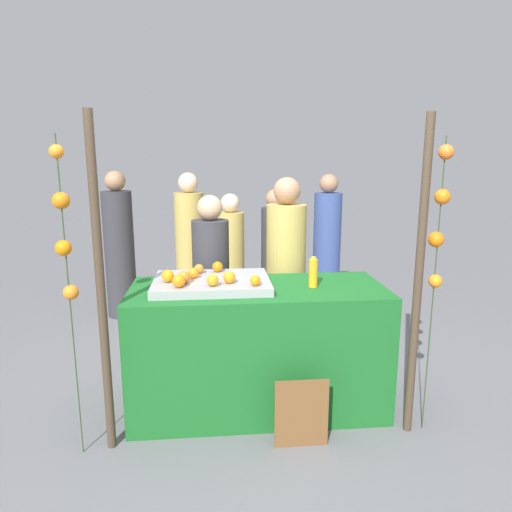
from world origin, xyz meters
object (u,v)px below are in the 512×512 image
at_px(vendor_right, 286,282).
at_px(vendor_left, 211,292).
at_px(stall_counter, 258,348).
at_px(chalkboard_sign, 301,414).
at_px(orange_0, 213,280).
at_px(juice_bottle, 313,273).
at_px(orange_1, 229,277).

bearing_deg(vendor_right, vendor_left, -177.76).
bearing_deg(stall_counter, chalkboard_sign, -66.61).
xyz_separation_m(stall_counter, orange_0, (-0.33, -0.15, 0.57)).
bearing_deg(juice_bottle, vendor_right, 97.78).
bearing_deg(vendor_right, juice_bottle, -82.22).
relative_size(vendor_left, vendor_right, 0.92).
bearing_deg(orange_1, juice_bottle, 5.95).
relative_size(orange_1, vendor_right, 0.05).
relative_size(chalkboard_sign, vendor_left, 0.31).
distance_m(orange_0, vendor_left, 0.83).
xyz_separation_m(orange_0, vendor_left, (-0.01, 0.77, -0.31)).
relative_size(stall_counter, chalkboard_sign, 3.84).
bearing_deg(orange_0, juice_bottle, 9.77).
distance_m(stall_counter, vendor_left, 0.75).
relative_size(chalkboard_sign, vendor_right, 0.28).
xyz_separation_m(orange_0, juice_bottle, (0.73, 0.13, 0.00)).
distance_m(juice_bottle, vendor_right, 0.72).
xyz_separation_m(stall_counter, vendor_right, (0.31, 0.65, 0.32)).
bearing_deg(vendor_right, orange_1, -125.20).
bearing_deg(chalkboard_sign, vendor_right, 86.23).
bearing_deg(stall_counter, vendor_right, 64.42).
distance_m(orange_0, orange_1, 0.13).
distance_m(orange_0, chalkboard_sign, 1.06).
bearing_deg(orange_0, orange_1, 27.83).
height_order(chalkboard_sign, vendor_left, vendor_left).
bearing_deg(chalkboard_sign, orange_0, 145.55).
relative_size(stall_counter, orange_0, 22.35).
relative_size(stall_counter, vendor_right, 1.09).
bearing_deg(orange_1, stall_counter, 23.27).
bearing_deg(vendor_left, chalkboard_sign, -63.62).
bearing_deg(vendor_right, chalkboard_sign, -93.77).
distance_m(stall_counter, juice_bottle, 0.70).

